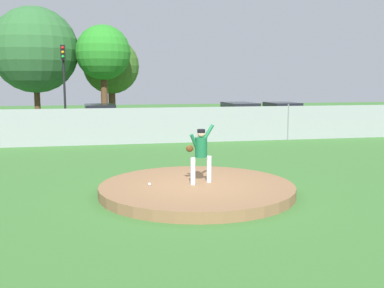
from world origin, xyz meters
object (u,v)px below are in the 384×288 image
(baseball, at_px, (149,184))
(traffic_cone_orange, at_px, (12,129))
(parked_car_charcoal, at_px, (100,120))
(traffic_light_near, at_px, (64,72))
(pitcher_youth, at_px, (201,150))
(parked_car_navy, at_px, (282,117))
(parked_car_champagne, at_px, (240,117))

(baseball, relative_size, traffic_cone_orange, 0.13)
(parked_car_charcoal, height_order, traffic_light_near, traffic_light_near)
(pitcher_youth, height_order, parked_car_navy, pitcher_youth)
(parked_car_champagne, relative_size, parked_car_charcoal, 1.15)
(pitcher_youth, relative_size, parked_car_navy, 0.39)
(parked_car_charcoal, height_order, traffic_cone_orange, parked_car_charcoal)
(traffic_light_near, bearing_deg, pitcher_youth, -75.50)
(pitcher_youth, xyz_separation_m, parked_car_champagne, (5.68, 14.41, -0.35))
(baseball, distance_m, parked_car_champagne, 16.03)
(traffic_light_near, bearing_deg, traffic_cone_orange, -139.43)
(traffic_cone_orange, bearing_deg, traffic_light_near, 40.57)
(pitcher_youth, relative_size, traffic_cone_orange, 2.88)
(parked_car_champagne, relative_size, traffic_cone_orange, 8.81)
(baseball, bearing_deg, pitcher_youth, -0.81)
(baseball, xyz_separation_m, traffic_cone_orange, (-6.12, 15.73, -0.04))
(parked_car_charcoal, relative_size, traffic_cone_orange, 7.66)
(traffic_cone_orange, bearing_deg, parked_car_champagne, -5.80)
(parked_car_champagne, distance_m, parked_car_navy, 2.74)
(pitcher_youth, distance_m, parked_car_navy, 16.75)
(pitcher_youth, bearing_deg, parked_car_champagne, 68.50)
(pitcher_youth, xyz_separation_m, traffic_cone_orange, (-7.49, 15.75, -0.91))
(baseball, relative_size, traffic_light_near, 0.01)
(parked_car_charcoal, relative_size, traffic_light_near, 0.81)
(parked_car_navy, height_order, traffic_cone_orange, parked_car_navy)
(parked_car_champagne, bearing_deg, parked_car_navy, 1.43)
(pitcher_youth, xyz_separation_m, traffic_light_near, (-4.69, 18.14, 2.36))
(pitcher_youth, xyz_separation_m, baseball, (-1.37, 0.02, -0.86))
(parked_car_champagne, xyz_separation_m, parked_car_charcoal, (-8.22, -0.19, -0.02))
(parked_car_champagne, xyz_separation_m, traffic_cone_orange, (-13.17, 1.34, -0.56))
(parked_car_champagne, xyz_separation_m, traffic_light_near, (-10.37, 3.73, 2.71))
(baseball, height_order, traffic_cone_orange, traffic_cone_orange)
(parked_car_champagne, height_order, traffic_cone_orange, parked_car_champagne)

